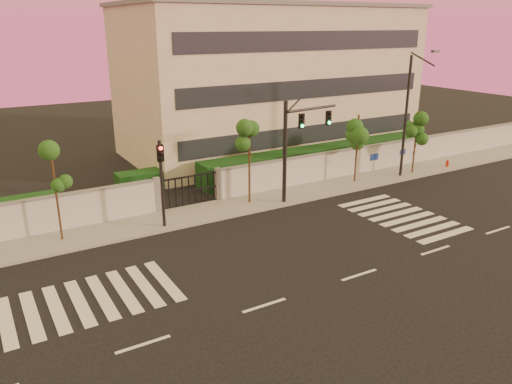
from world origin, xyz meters
The scene contains 14 objects.
ground centered at (0.00, 0.00, 0.00)m, with size 120.00×120.00×0.00m, color black.
sidewalk centered at (0.00, 10.50, 0.07)m, with size 60.00×3.00×0.15m, color gray.
perimeter_wall centered at (0.10, 12.00, 1.07)m, with size 60.00×0.36×2.20m.
hedge_row centered at (1.17, 14.74, 0.82)m, with size 41.00×4.25×1.80m.
institutional_building centered at (9.00, 21.99, 6.16)m, with size 24.40×12.40×12.25m.
road_markings centered at (-1.58, 3.76, 0.01)m, with size 57.00×7.62×0.02m.
street_tree_c centered at (-10.71, 10.60, 3.84)m, with size 1.34×1.07×5.23m.
street_tree_d centered at (0.45, 10.57, 3.83)m, with size 1.64×1.31×5.20m.
street_tree_e centered at (8.99, 10.52, 3.57)m, with size 1.56×1.24×4.86m.
street_tree_f centered at (14.19, 10.00, 3.46)m, with size 1.45×1.15×4.70m.
traffic_signal_main centered at (3.13, 9.51, 4.05)m, with size 4.05×0.67×6.41m.
traffic_signal_secondary centered at (-5.54, 9.55, 3.13)m, with size 0.38×0.36×4.93m.
streetlight_east centered at (12.79, 9.67, 4.91)m, with size 0.54×2.19×9.09m.
fire_hydrant centered at (17.69, 9.70, 0.34)m, with size 0.27×0.25×0.68m.
Camera 1 is at (-14.20, -14.80, 10.69)m, focal length 35.00 mm.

